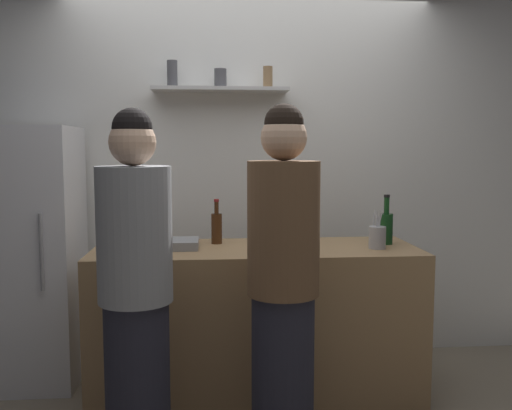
# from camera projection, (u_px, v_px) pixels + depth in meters

# --- Properties ---
(back_wall_assembly) EXTENTS (4.80, 0.32, 2.60)m
(back_wall_assembly) POSITION_uv_depth(u_px,v_px,m) (249.00, 173.00, 3.98)
(back_wall_assembly) COLOR white
(back_wall_assembly) RESTS_ON ground
(refrigerator) EXTENTS (0.59, 0.62, 1.61)m
(refrigerator) POSITION_uv_depth(u_px,v_px,m) (30.00, 256.00, 3.52)
(refrigerator) COLOR white
(refrigerator) RESTS_ON ground
(counter) EXTENTS (1.89, 0.68, 0.90)m
(counter) POSITION_uv_depth(u_px,v_px,m) (256.00, 322.00, 3.33)
(counter) COLOR #9E7A51
(counter) RESTS_ON ground
(baking_pan) EXTENTS (0.34, 0.24, 0.05)m
(baking_pan) POSITION_uv_depth(u_px,v_px,m) (169.00, 244.00, 3.26)
(baking_pan) COLOR gray
(baking_pan) RESTS_ON counter
(utensil_holder) EXTENTS (0.10, 0.10, 0.23)m
(utensil_holder) POSITION_uv_depth(u_px,v_px,m) (377.00, 237.00, 3.24)
(utensil_holder) COLOR #B2B2B7
(utensil_holder) RESTS_ON counter
(wine_bottle_dark_glass) EXTENTS (0.06, 0.06, 0.29)m
(wine_bottle_dark_glass) POSITION_uv_depth(u_px,v_px,m) (294.00, 231.00, 3.22)
(wine_bottle_dark_glass) COLOR black
(wine_bottle_dark_glass) RESTS_ON counter
(wine_bottle_pale_glass) EXTENTS (0.07, 0.07, 0.29)m
(wine_bottle_pale_glass) POSITION_uv_depth(u_px,v_px,m) (136.00, 227.00, 3.36)
(wine_bottle_pale_glass) COLOR #B2BFB2
(wine_bottle_pale_glass) RESTS_ON counter
(wine_bottle_amber_glass) EXTENTS (0.07, 0.07, 0.27)m
(wine_bottle_amber_glass) POSITION_uv_depth(u_px,v_px,m) (217.00, 227.00, 3.41)
(wine_bottle_amber_glass) COLOR #472814
(wine_bottle_amber_glass) RESTS_ON counter
(wine_bottle_green_glass) EXTENTS (0.08, 0.08, 0.30)m
(wine_bottle_green_glass) POSITION_uv_depth(u_px,v_px,m) (386.00, 227.00, 3.39)
(wine_bottle_green_glass) COLOR #19471E
(wine_bottle_green_glass) RESTS_ON counter
(water_bottle_plastic) EXTENTS (0.09, 0.09, 0.23)m
(water_bottle_plastic) POSITION_uv_depth(u_px,v_px,m) (298.00, 228.00, 3.36)
(water_bottle_plastic) COLOR silver
(water_bottle_plastic) RESTS_ON counter
(person_brown_jacket) EXTENTS (0.34, 0.34, 1.69)m
(person_brown_jacket) POSITION_uv_depth(u_px,v_px,m) (283.00, 285.00, 2.65)
(person_brown_jacket) COLOR #262633
(person_brown_jacket) RESTS_ON ground
(person_grey_hoodie) EXTENTS (0.34, 0.34, 1.66)m
(person_grey_hoodie) POSITION_uv_depth(u_px,v_px,m) (136.00, 293.00, 2.57)
(person_grey_hoodie) COLOR #262633
(person_grey_hoodie) RESTS_ON ground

